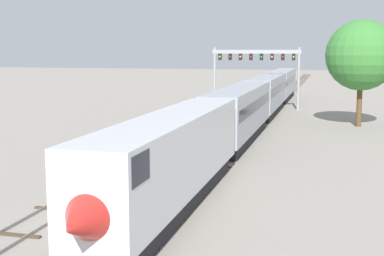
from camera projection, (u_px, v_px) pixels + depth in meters
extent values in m
plane|color=gray|center=(106.00, 228.00, 24.83)|extent=(400.00, 400.00, 0.00)
cube|color=slate|center=(273.00, 103.00, 81.99)|extent=(0.07, 200.00, 0.16)
cube|color=slate|center=(282.00, 103.00, 81.63)|extent=(0.07, 200.00, 0.16)
cube|color=#473828|center=(131.00, 246.00, 22.42)|extent=(2.60, 0.24, 0.10)
cube|color=#473828|center=(160.00, 217.00, 26.25)|extent=(2.60, 0.24, 0.10)
cube|color=#473828|center=(182.00, 196.00, 30.08)|extent=(2.60, 0.24, 0.10)
cube|color=#473828|center=(199.00, 179.00, 33.91)|extent=(2.60, 0.24, 0.10)
cube|color=#473828|center=(213.00, 166.00, 37.74)|extent=(2.60, 0.24, 0.10)
cube|color=#473828|center=(224.00, 155.00, 41.58)|extent=(2.60, 0.24, 0.10)
cube|color=#473828|center=(233.00, 147.00, 45.41)|extent=(2.60, 0.24, 0.10)
cube|color=#473828|center=(241.00, 139.00, 49.24)|extent=(2.60, 0.24, 0.10)
cube|color=#473828|center=(248.00, 133.00, 53.07)|extent=(2.60, 0.24, 0.10)
cube|color=#473828|center=(253.00, 127.00, 56.91)|extent=(2.60, 0.24, 0.10)
cube|color=#473828|center=(258.00, 122.00, 60.74)|extent=(2.60, 0.24, 0.10)
cube|color=#473828|center=(263.00, 118.00, 64.57)|extent=(2.60, 0.24, 0.10)
cube|color=#473828|center=(267.00, 114.00, 68.40)|extent=(2.60, 0.24, 0.10)
cube|color=#473828|center=(270.00, 111.00, 72.24)|extent=(2.60, 0.24, 0.10)
cube|color=#473828|center=(273.00, 107.00, 76.07)|extent=(2.60, 0.24, 0.10)
cube|color=#473828|center=(276.00, 105.00, 79.90)|extent=(2.60, 0.24, 0.10)
cube|color=#473828|center=(279.00, 102.00, 83.73)|extent=(2.60, 0.24, 0.10)
cube|color=#473828|center=(281.00, 100.00, 87.57)|extent=(2.60, 0.24, 0.10)
cube|color=#473828|center=(283.00, 98.00, 91.40)|extent=(2.60, 0.24, 0.10)
cube|color=#473828|center=(285.00, 96.00, 95.23)|extent=(2.60, 0.24, 0.10)
cube|color=#473828|center=(287.00, 94.00, 99.06)|extent=(2.60, 0.24, 0.10)
cube|color=#473828|center=(289.00, 92.00, 102.90)|extent=(2.60, 0.24, 0.10)
cube|color=#473828|center=(290.00, 91.00, 106.73)|extent=(2.60, 0.24, 0.10)
cube|color=#473828|center=(292.00, 89.00, 110.56)|extent=(2.60, 0.24, 0.10)
cube|color=#473828|center=(293.00, 88.00, 114.39)|extent=(2.60, 0.24, 0.10)
cube|color=#473828|center=(295.00, 87.00, 118.23)|extent=(2.60, 0.24, 0.10)
cube|color=#473828|center=(296.00, 86.00, 122.06)|extent=(2.60, 0.24, 0.10)
cube|color=#473828|center=(297.00, 85.00, 125.89)|extent=(2.60, 0.24, 0.10)
cube|color=#473828|center=(298.00, 84.00, 129.72)|extent=(2.60, 0.24, 0.10)
cube|color=#473828|center=(299.00, 83.00, 133.55)|extent=(2.60, 0.24, 0.10)
cube|color=#473828|center=(300.00, 82.00, 137.39)|extent=(2.60, 0.24, 0.10)
cube|color=#473828|center=(301.00, 81.00, 141.22)|extent=(2.60, 0.24, 0.10)
cube|color=#473828|center=(302.00, 80.00, 145.05)|extent=(2.60, 0.24, 0.10)
cube|color=#473828|center=(302.00, 79.00, 148.88)|extent=(2.60, 0.24, 0.10)
cube|color=#473828|center=(303.00, 78.00, 152.72)|extent=(2.60, 0.24, 0.10)
cube|color=#473828|center=(304.00, 78.00, 156.55)|extent=(2.60, 0.24, 0.10)
cube|color=#473828|center=(305.00, 77.00, 160.38)|extent=(2.60, 0.24, 0.10)
cube|color=#473828|center=(305.00, 76.00, 164.21)|extent=(2.60, 0.24, 0.10)
cube|color=#473828|center=(306.00, 76.00, 168.05)|extent=(2.60, 0.24, 0.10)
cube|color=#473828|center=(307.00, 75.00, 171.88)|extent=(2.60, 0.24, 0.10)
cube|color=#473828|center=(307.00, 75.00, 175.71)|extent=(2.60, 0.24, 0.10)
cube|color=slate|center=(208.00, 118.00, 64.19)|extent=(0.07, 160.00, 0.16)
cube|color=slate|center=(220.00, 118.00, 63.83)|extent=(0.07, 160.00, 0.16)
cube|color=#473828|center=(14.00, 235.00, 23.78)|extent=(2.60, 0.24, 0.10)
cube|color=#473828|center=(58.00, 209.00, 27.61)|extent=(2.60, 0.24, 0.10)
cube|color=#473828|center=(92.00, 190.00, 31.44)|extent=(2.60, 0.24, 0.10)
cube|color=#473828|center=(118.00, 174.00, 35.27)|extent=(2.60, 0.24, 0.10)
cube|color=#473828|center=(139.00, 162.00, 39.11)|extent=(2.60, 0.24, 0.10)
cube|color=#473828|center=(156.00, 152.00, 42.94)|extent=(2.60, 0.24, 0.10)
cube|color=#473828|center=(171.00, 144.00, 46.77)|extent=(2.60, 0.24, 0.10)
cube|color=#473828|center=(183.00, 137.00, 50.60)|extent=(2.60, 0.24, 0.10)
cube|color=#473828|center=(193.00, 130.00, 54.44)|extent=(2.60, 0.24, 0.10)
cube|color=#473828|center=(203.00, 125.00, 58.27)|extent=(2.60, 0.24, 0.10)
cube|color=#473828|center=(211.00, 120.00, 62.10)|extent=(2.60, 0.24, 0.10)
cube|color=#473828|center=(218.00, 116.00, 65.93)|extent=(2.60, 0.24, 0.10)
cube|color=#473828|center=(224.00, 113.00, 69.77)|extent=(2.60, 0.24, 0.10)
cube|color=#473828|center=(230.00, 109.00, 73.60)|extent=(2.60, 0.24, 0.10)
cube|color=#473828|center=(235.00, 106.00, 77.43)|extent=(2.60, 0.24, 0.10)
cube|color=#473828|center=(239.00, 104.00, 81.26)|extent=(2.60, 0.24, 0.10)
cube|color=#473828|center=(244.00, 101.00, 85.10)|extent=(2.60, 0.24, 0.10)
cube|color=#473828|center=(248.00, 99.00, 88.93)|extent=(2.60, 0.24, 0.10)
cube|color=#473828|center=(251.00, 97.00, 92.76)|extent=(2.60, 0.24, 0.10)
cube|color=#473828|center=(254.00, 95.00, 96.59)|extent=(2.60, 0.24, 0.10)
cube|color=#473828|center=(257.00, 93.00, 100.43)|extent=(2.60, 0.24, 0.10)
cube|color=#473828|center=(260.00, 92.00, 104.26)|extent=(2.60, 0.24, 0.10)
cube|color=#473828|center=(263.00, 90.00, 108.09)|extent=(2.60, 0.24, 0.10)
cube|color=#473828|center=(265.00, 89.00, 111.92)|extent=(2.60, 0.24, 0.10)
cube|color=#473828|center=(267.00, 88.00, 115.75)|extent=(2.60, 0.24, 0.10)
cube|color=#473828|center=(269.00, 86.00, 119.59)|extent=(2.60, 0.24, 0.10)
cube|color=#473828|center=(271.00, 85.00, 123.42)|extent=(2.60, 0.24, 0.10)
cube|color=#473828|center=(273.00, 84.00, 127.25)|extent=(2.60, 0.24, 0.10)
cube|color=#473828|center=(275.00, 83.00, 131.08)|extent=(2.60, 0.24, 0.10)
cube|color=#473828|center=(277.00, 82.00, 134.92)|extent=(2.60, 0.24, 0.10)
cube|color=#473828|center=(278.00, 81.00, 138.75)|extent=(2.60, 0.24, 0.10)
cube|color=silver|center=(172.00, 152.00, 27.79)|extent=(3.00, 20.07, 3.80)
cone|color=#B2231E|center=(85.00, 220.00, 18.04)|extent=(2.88, 2.60, 2.88)
cube|color=black|center=(101.00, 166.00, 19.16)|extent=(3.04, 1.80, 1.10)
cube|color=black|center=(172.00, 197.00, 28.13)|extent=(2.52, 18.06, 1.00)
cube|color=#9EA3AD|center=(240.00, 109.00, 47.97)|extent=(3.00, 20.07, 3.80)
cube|color=black|center=(240.00, 105.00, 47.91)|extent=(3.04, 18.46, 0.90)
cube|color=black|center=(239.00, 136.00, 48.31)|extent=(2.52, 18.06, 1.00)
cube|color=#9EA3AD|center=(267.00, 91.00, 68.15)|extent=(3.00, 20.07, 3.80)
cube|color=black|center=(267.00, 88.00, 68.09)|extent=(3.04, 18.46, 0.90)
cube|color=black|center=(267.00, 110.00, 68.50)|extent=(2.52, 18.06, 1.00)
cube|color=#9EA3AD|center=(282.00, 82.00, 88.33)|extent=(3.00, 20.07, 3.80)
cube|color=black|center=(282.00, 79.00, 88.28)|extent=(3.04, 18.46, 0.90)
cube|color=black|center=(282.00, 96.00, 88.68)|extent=(2.52, 18.06, 1.00)
cylinder|color=#999BA0|center=(215.00, 78.00, 75.27)|extent=(0.36, 0.36, 8.44)
cylinder|color=#999BA0|center=(298.00, 79.00, 72.42)|extent=(0.36, 0.36, 8.44)
cube|color=#999BA0|center=(256.00, 52.00, 73.33)|extent=(12.10, 0.36, 0.50)
cube|color=black|center=(220.00, 57.00, 74.72)|extent=(0.44, 0.32, 0.90)
sphere|color=yellow|center=(220.00, 57.00, 74.54)|extent=(0.28, 0.28, 0.28)
cube|color=black|center=(230.00, 57.00, 74.36)|extent=(0.44, 0.32, 0.90)
sphere|color=red|center=(230.00, 57.00, 74.18)|extent=(0.28, 0.28, 0.28)
cube|color=black|center=(241.00, 57.00, 74.01)|extent=(0.44, 0.32, 0.90)
sphere|color=yellow|center=(240.00, 57.00, 73.83)|extent=(0.28, 0.28, 0.28)
cube|color=black|center=(251.00, 57.00, 73.65)|extent=(0.44, 0.32, 0.90)
sphere|color=red|center=(251.00, 57.00, 73.47)|extent=(0.28, 0.28, 0.28)
cube|color=black|center=(261.00, 57.00, 73.30)|extent=(0.44, 0.32, 0.90)
sphere|color=green|center=(261.00, 57.00, 73.11)|extent=(0.28, 0.28, 0.28)
cube|color=black|center=(272.00, 57.00, 72.94)|extent=(0.44, 0.32, 0.90)
sphere|color=yellow|center=(272.00, 57.00, 72.76)|extent=(0.28, 0.28, 0.28)
cube|color=black|center=(283.00, 57.00, 72.58)|extent=(0.44, 0.32, 0.90)
sphere|color=red|center=(283.00, 57.00, 72.40)|extent=(0.28, 0.28, 0.28)
cube|color=black|center=(294.00, 57.00, 72.23)|extent=(0.44, 0.32, 0.90)
sphere|color=yellow|center=(294.00, 57.00, 72.05)|extent=(0.28, 0.28, 0.28)
cylinder|color=brown|center=(359.00, 103.00, 57.29)|extent=(0.56, 0.56, 4.96)
sphere|color=#387A33|center=(361.00, 55.00, 56.56)|extent=(7.41, 7.41, 7.41)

